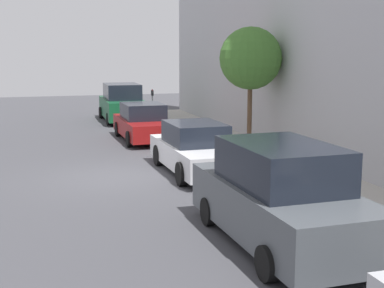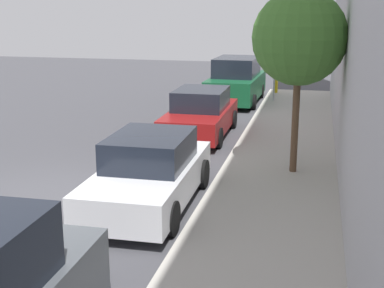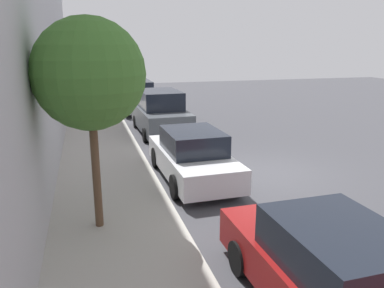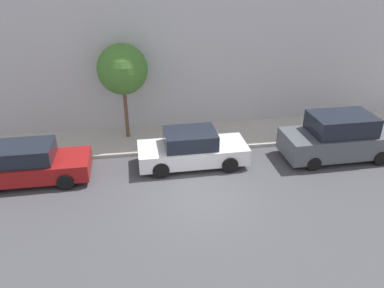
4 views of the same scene
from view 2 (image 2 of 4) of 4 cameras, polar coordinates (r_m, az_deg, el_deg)
The scene contains 8 objects.
ground_plane at distance 12.64m, azimuth -14.82°, elevation -5.17°, with size 60.00×60.00×0.00m, color #424247.
sidewalk at distance 11.25m, azimuth 8.17°, elevation -6.91°, with size 2.88×32.00×0.15m.
parked_sedan_third at distance 11.39m, azimuth -4.54°, elevation -3.07°, with size 1.92×4.53×1.54m.
parked_sedan_fourth at distance 17.45m, azimuth 0.92°, elevation 3.21°, with size 1.92×4.52×1.54m.
parked_suv_fifth at distance 23.61m, azimuth 4.76°, elevation 6.66°, with size 2.08×4.85×1.98m.
parking_meter_far at distance 23.42m, azimuth 8.77°, elevation 6.81°, with size 0.11×0.15×1.50m.
street_tree at distance 13.02m, azimuth 11.38°, elevation 10.99°, with size 2.25×2.25×4.40m.
fire_hydrant at distance 25.73m, azimuth 8.92°, elevation 6.20°, with size 0.20×0.20×0.69m.
Camera 2 is at (5.78, -10.44, 4.17)m, focal length 50.00 mm.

